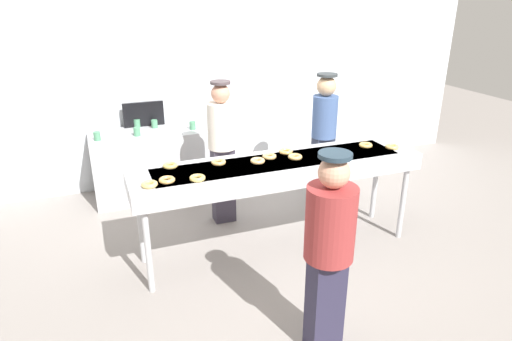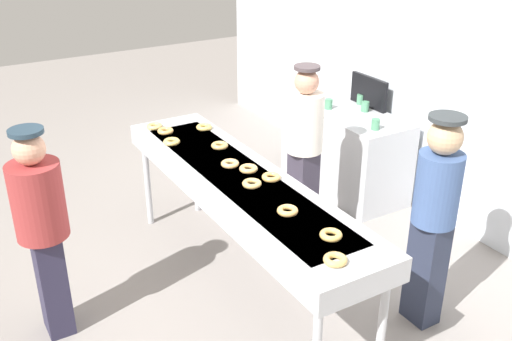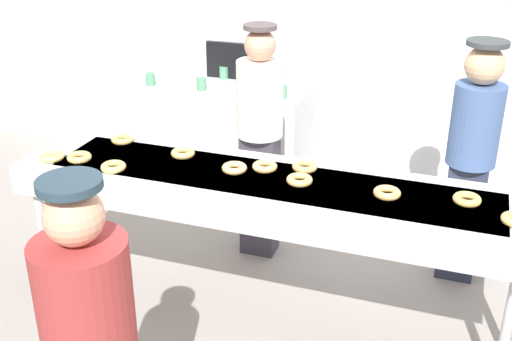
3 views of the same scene
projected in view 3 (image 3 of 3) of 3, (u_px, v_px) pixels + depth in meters
ground_plane at (268, 326)px, 3.83m from camera, size 16.00×16.00×0.00m
fryer_conveyor at (269, 193)px, 3.46m from camera, size 2.86×0.66×0.98m
glazed_donut_0 at (113, 167)px, 3.52m from camera, size 0.19×0.19×0.04m
glazed_donut_1 at (300, 180)px, 3.37m from camera, size 0.18×0.18×0.04m
glazed_donut_2 at (467, 199)px, 3.16m from camera, size 0.16×0.16×0.04m
glazed_donut_3 at (305, 167)px, 3.52m from camera, size 0.18×0.18×0.04m
glazed_donut_4 at (183, 153)px, 3.70m from camera, size 0.16×0.16×0.04m
glazed_donut_5 at (52, 156)px, 3.65m from camera, size 0.19×0.19×0.04m
glazed_donut_6 at (79, 157)px, 3.64m from camera, size 0.19×0.19×0.04m
glazed_donut_7 at (234, 168)px, 3.50m from camera, size 0.19×0.19×0.04m
glazed_donut_8 at (265, 166)px, 3.52m from camera, size 0.17×0.17×0.04m
glazed_donut_9 at (387, 193)px, 3.22m from camera, size 0.16×0.16×0.04m
glazed_donut_11 at (123, 139)px, 3.89m from camera, size 0.20×0.20×0.04m
worker_baker at (260, 134)px, 4.25m from camera, size 0.31×0.31×1.63m
worker_assistant at (471, 153)px, 3.96m from camera, size 0.30×0.30×1.60m
prep_counter at (224, 135)px, 5.50m from camera, size 1.42×0.64×0.86m
paper_cup_0 at (241, 78)px, 5.39m from camera, size 0.08×0.08×0.10m
paper_cup_1 at (150, 79)px, 5.36m from camera, size 0.08×0.08×0.10m
paper_cup_2 at (201, 84)px, 5.23m from camera, size 0.08×0.08×0.10m
paper_cup_3 at (282, 92)px, 5.04m from camera, size 0.08×0.08×0.10m
paper_cup_4 at (224, 72)px, 5.54m from camera, size 0.08×0.08×0.10m
menu_display at (235, 61)px, 5.49m from camera, size 0.51×0.04×0.31m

